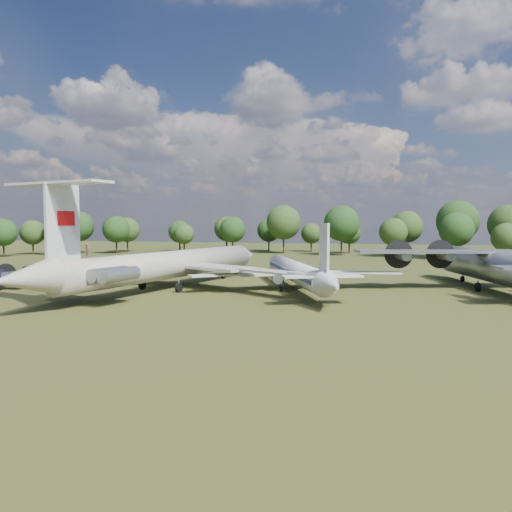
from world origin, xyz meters
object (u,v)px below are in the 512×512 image
(il62_airliner, at_px, (169,270))
(tu104_jet, at_px, (297,276))
(person_on_il62, at_px, (87,251))
(an12_transport, at_px, (494,271))

(il62_airliner, xyz_separation_m, tu104_jet, (17.52, 3.15, -0.70))
(il62_airliner, relative_size, tu104_jet, 1.38)
(tu104_jet, xyz_separation_m, person_on_il62, (-21.06, -17.65, 4.22))
(il62_airliner, xyz_separation_m, an12_transport, (43.82, 9.64, 0.07))
(an12_transport, relative_size, person_on_il62, 24.28)
(tu104_jet, distance_m, person_on_il62, 27.80)
(il62_airliner, height_order, person_on_il62, person_on_il62)
(il62_airliner, bearing_deg, tu104_jet, 23.92)
(an12_transport, bearing_deg, tu104_jet, 179.37)
(an12_transport, distance_m, person_on_il62, 53.27)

